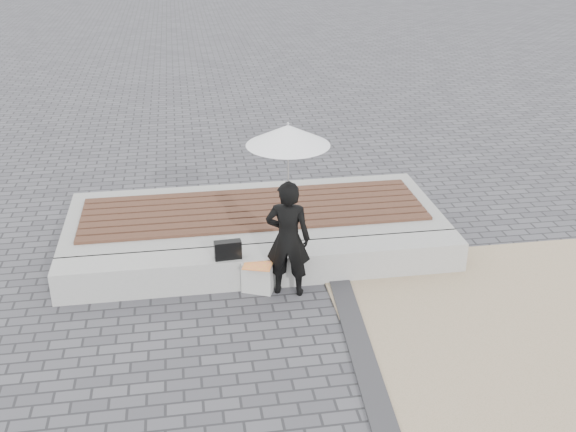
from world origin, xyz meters
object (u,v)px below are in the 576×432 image
object	(u,v)px
seating_ledge	(265,265)
handbag	(228,250)
woman	(288,239)
parasol	(288,135)
canvas_tote	(257,278)

from	to	relation	value
seating_ledge	handbag	distance (m)	0.56
woman	parasol	distance (m)	1.25
seating_ledge	parasol	bearing A→B (deg)	-55.29
woman	handbag	xyz separation A→B (m)	(-0.68, 0.21, -0.20)
woman	canvas_tote	bearing A→B (deg)	6.57
parasol	handbag	size ratio (longest dim) A/B	3.67
canvas_tote	parasol	bearing A→B (deg)	13.39
seating_ledge	woman	bearing A→B (deg)	-55.29
handbag	canvas_tote	size ratio (longest dim) A/B	0.85
handbag	parasol	bearing A→B (deg)	-21.10
seating_ledge	parasol	world-z (taller)	parasol
handbag	canvas_tote	distance (m)	0.48
seating_ledge	handbag	bearing A→B (deg)	-165.85
handbag	canvas_tote	xyz separation A→B (m)	(0.33, -0.15, -0.32)
woman	canvas_tote	distance (m)	0.64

